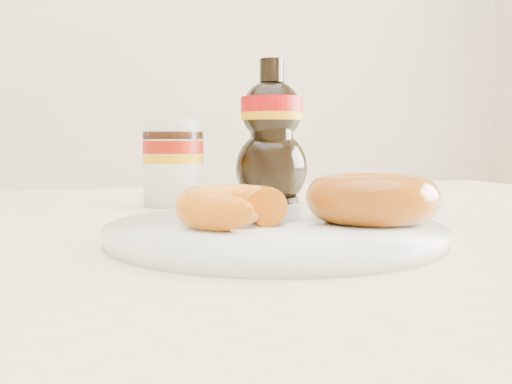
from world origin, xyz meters
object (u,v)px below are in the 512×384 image
object	(u,v)px
plate	(274,231)
donut_bitten	(231,207)
nutella_jar	(173,159)
donut_whole	(372,198)
syrup_bottle	(272,131)
dining_table	(167,306)

from	to	relation	value
plate	donut_bitten	distance (m)	0.04
nutella_jar	donut_whole	bearing A→B (deg)	-67.62
donut_bitten	nutella_jar	xyz separation A→B (m)	(0.00, 0.28, 0.03)
plate	syrup_bottle	size ratio (longest dim) A/B	1.46
donut_whole	syrup_bottle	bearing A→B (deg)	88.06
donut_bitten	plate	bearing A→B (deg)	30.04
dining_table	nutella_jar	size ratio (longest dim) A/B	13.06
dining_table	donut_whole	world-z (taller)	donut_whole
donut_bitten	syrup_bottle	bearing A→B (deg)	89.45
plate	syrup_bottle	bearing A→B (deg)	71.47
nutella_jar	donut_bitten	bearing A→B (deg)	-90.02
donut_whole	nutella_jar	distance (m)	0.31
donut_bitten	nutella_jar	distance (m)	0.28
dining_table	donut_bitten	world-z (taller)	donut_bitten
donut_whole	syrup_bottle	xyz separation A→B (m)	(0.01, 0.29, 0.06)
plate	donut_whole	bearing A→B (deg)	-8.30
syrup_bottle	donut_bitten	bearing A→B (deg)	-114.91
nutella_jar	dining_table	bearing A→B (deg)	-102.19
dining_table	syrup_bottle	distance (m)	0.28
donut_bitten	donut_whole	bearing A→B (deg)	20.39
donut_bitten	donut_whole	world-z (taller)	donut_whole
donut_whole	plate	bearing A→B (deg)	171.70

